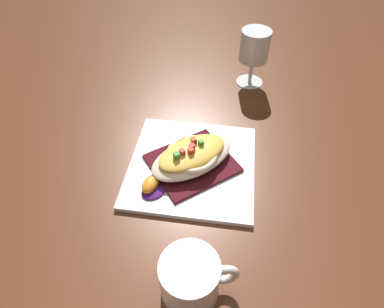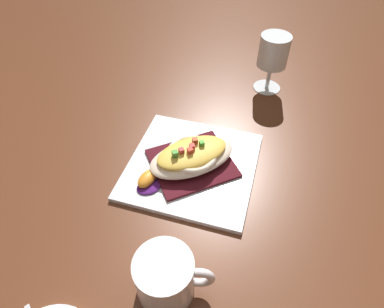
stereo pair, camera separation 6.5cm
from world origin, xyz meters
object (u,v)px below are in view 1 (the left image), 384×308
object	(u,v)px
square_plate	(192,166)
stemmed_glass	(254,49)
gratin_dish	(192,155)
orange_garnish	(151,186)
coffee_mug	(191,280)

from	to	relation	value
square_plate	stemmed_glass	size ratio (longest dim) A/B	1.75
square_plate	gratin_dish	size ratio (longest dim) A/B	1.31
square_plate	gratin_dish	bearing A→B (deg)	-142.21
square_plate	gratin_dish	distance (m)	0.03
square_plate	orange_garnish	xyz separation A→B (m)	(-0.06, -0.08, 0.01)
coffee_mug	stemmed_glass	world-z (taller)	stemmed_glass
orange_garnish	coffee_mug	distance (m)	0.20
orange_garnish	gratin_dish	bearing A→B (deg)	50.29
stemmed_glass	orange_garnish	bearing A→B (deg)	-111.01
square_plate	coffee_mug	xyz separation A→B (m)	(0.05, -0.25, 0.03)
orange_garnish	coffee_mug	size ratio (longest dim) A/B	0.57
square_plate	orange_garnish	world-z (taller)	orange_garnish
square_plate	stemmed_glass	xyz separation A→B (m)	(0.09, 0.33, 0.09)
gratin_dish	coffee_mug	distance (m)	0.25
coffee_mug	stemmed_glass	size ratio (longest dim) A/B	0.80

